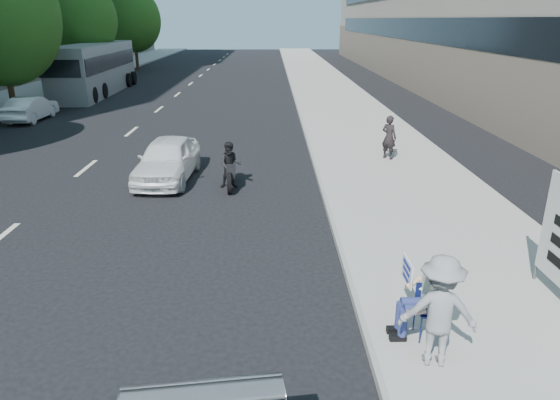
{
  "coord_description": "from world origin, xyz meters",
  "views": [
    {
      "loc": [
        -0.05,
        -8.77,
        4.88
      ],
      "look_at": [
        0.12,
        1.05,
        1.31
      ],
      "focal_mm": 32.0,
      "sensor_mm": 36.0,
      "label": 1
    }
  ],
  "objects_px": {
    "seated_protester": "(424,295)",
    "jogger": "(439,311)",
    "pedestrian_woman": "(389,137)",
    "motorcycle": "(231,167)",
    "white_sedan_mid": "(31,108)",
    "bus": "(95,69)",
    "white_sedan_near": "(167,159)"
  },
  "relations": [
    {
      "from": "jogger",
      "to": "pedestrian_woman",
      "type": "height_order",
      "value": "jogger"
    },
    {
      "from": "white_sedan_mid",
      "to": "bus",
      "type": "height_order",
      "value": "bus"
    },
    {
      "from": "seated_protester",
      "to": "white_sedan_mid",
      "type": "xyz_separation_m",
      "value": [
        -14.55,
        18.88,
        -0.26
      ]
    },
    {
      "from": "seated_protester",
      "to": "white_sedan_near",
      "type": "bearing_deg",
      "value": 122.89
    },
    {
      "from": "jogger",
      "to": "motorcycle",
      "type": "height_order",
      "value": "jogger"
    },
    {
      "from": "white_sedan_near",
      "to": "bus",
      "type": "xyz_separation_m",
      "value": [
        -8.79,
        20.05,
        0.96
      ]
    },
    {
      "from": "motorcycle",
      "to": "bus",
      "type": "bearing_deg",
      "value": 114.19
    },
    {
      "from": "pedestrian_woman",
      "to": "bus",
      "type": "height_order",
      "value": "bus"
    },
    {
      "from": "jogger",
      "to": "bus",
      "type": "relative_size",
      "value": 0.14
    },
    {
      "from": "motorcycle",
      "to": "jogger",
      "type": "bearing_deg",
      "value": -70.55
    },
    {
      "from": "white_sedan_near",
      "to": "seated_protester",
      "type": "bearing_deg",
      "value": -54.03
    },
    {
      "from": "seated_protester",
      "to": "white_sedan_near",
      "type": "distance_m",
      "value": 10.43
    },
    {
      "from": "white_sedan_near",
      "to": "motorcycle",
      "type": "bearing_deg",
      "value": -18.5
    },
    {
      "from": "pedestrian_woman",
      "to": "bus",
      "type": "distance_m",
      "value": 24.42
    },
    {
      "from": "seated_protester",
      "to": "jogger",
      "type": "height_order",
      "value": "jogger"
    },
    {
      "from": "white_sedan_mid",
      "to": "motorcycle",
      "type": "xyz_separation_m",
      "value": [
        10.96,
        -10.94,
        0.03
      ]
    },
    {
      "from": "white_sedan_near",
      "to": "bus",
      "type": "distance_m",
      "value": 21.92
    },
    {
      "from": "bus",
      "to": "white_sedan_mid",
      "type": "bearing_deg",
      "value": -92.04
    },
    {
      "from": "white_sedan_mid",
      "to": "white_sedan_near",
      "type": "bearing_deg",
      "value": 132.22
    },
    {
      "from": "white_sedan_mid",
      "to": "bus",
      "type": "distance_m",
      "value": 9.99
    },
    {
      "from": "pedestrian_woman",
      "to": "motorcycle",
      "type": "distance_m",
      "value": 6.06
    },
    {
      "from": "bus",
      "to": "seated_protester",
      "type": "bearing_deg",
      "value": -64.83
    },
    {
      "from": "seated_protester",
      "to": "motorcycle",
      "type": "xyz_separation_m",
      "value": [
        -3.59,
        7.94,
        -0.24
      ]
    },
    {
      "from": "seated_protester",
      "to": "bus",
      "type": "height_order",
      "value": "bus"
    },
    {
      "from": "seated_protester",
      "to": "pedestrian_woman",
      "type": "bearing_deg",
      "value": 80.21
    },
    {
      "from": "seated_protester",
      "to": "pedestrian_woman",
      "type": "relative_size",
      "value": 0.84
    },
    {
      "from": "motorcycle",
      "to": "white_sedan_near",
      "type": "bearing_deg",
      "value": 155.12
    },
    {
      "from": "white_sedan_mid",
      "to": "seated_protester",
      "type": "bearing_deg",
      "value": 128.56
    },
    {
      "from": "jogger",
      "to": "seated_protester",
      "type": "bearing_deg",
      "value": -79.61
    },
    {
      "from": "white_sedan_mid",
      "to": "motorcycle",
      "type": "height_order",
      "value": "motorcycle"
    },
    {
      "from": "seated_protester",
      "to": "jogger",
      "type": "xyz_separation_m",
      "value": [
        0.01,
        -0.64,
        0.13
      ]
    },
    {
      "from": "seated_protester",
      "to": "white_sedan_mid",
      "type": "relative_size",
      "value": 0.35
    }
  ]
}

